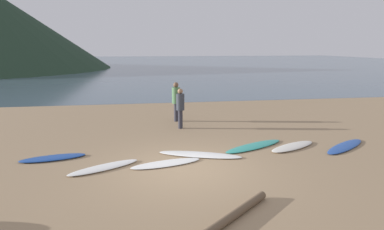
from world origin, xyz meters
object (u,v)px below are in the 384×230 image
at_px(surfboard_2, 166,163).
at_px(person_0, 176,98).
at_px(surfboard_0, 53,158).
at_px(driftwood_log, 235,214).
at_px(surfboard_5, 293,146).
at_px(surfboard_4, 254,146).
at_px(surfboard_3, 200,155).
at_px(person_1, 180,105).
at_px(surfboard_1, 104,167).
at_px(surfboard_6, 345,146).

xyz_separation_m(surfboard_2, person_0, (0.96, 5.71, 1.05)).
height_order(surfboard_0, driftwood_log, driftwood_log).
bearing_deg(surfboard_5, surfboard_0, 151.63).
bearing_deg(surfboard_4, surfboard_5, -39.37).
xyz_separation_m(surfboard_3, person_1, (-0.15, 3.69, 0.97)).
bearing_deg(surfboard_3, surfboard_4, 37.22).
relative_size(surfboard_1, driftwood_log, 0.92).
bearing_deg(driftwood_log, surfboard_4, 65.99).
bearing_deg(person_1, person_0, 109.31).
bearing_deg(surfboard_3, surfboard_2, -130.68).
relative_size(surfboard_2, driftwood_log, 0.94).
relative_size(surfboard_4, driftwood_log, 1.14).
bearing_deg(surfboard_3, person_0, 112.54).
height_order(surfboard_5, driftwood_log, driftwood_log).
bearing_deg(surfboard_2, surfboard_4, 7.12).
relative_size(surfboard_3, driftwood_log, 1.18).
distance_m(surfboard_6, person_1, 6.50).
bearing_deg(surfboard_5, surfboard_1, 161.34).
bearing_deg(surfboard_2, surfboard_3, 14.64).
xyz_separation_m(surfboard_3, surfboard_6, (5.15, 0.07, 0.00)).
bearing_deg(surfboard_1, surfboard_0, 118.13).
relative_size(surfboard_4, person_0, 1.42).
xyz_separation_m(surfboard_0, surfboard_4, (6.61, 0.20, -0.01)).
bearing_deg(surfboard_3, surfboard_5, 26.19).
height_order(surfboard_3, driftwood_log, driftwood_log).
distance_m(surfboard_2, driftwood_log, 3.53).
relative_size(surfboard_3, surfboard_6, 1.07).
bearing_deg(surfboard_0, surfboard_6, -13.85).
xyz_separation_m(surfboard_6, person_1, (-5.31, 3.62, 0.97)).
xyz_separation_m(surfboard_1, surfboard_4, (4.96, 1.29, -0.00)).
xyz_separation_m(surfboard_2, driftwood_log, (1.13, -3.34, 0.06)).
relative_size(surfboard_0, surfboard_4, 0.75).
xyz_separation_m(surfboard_0, surfboard_6, (9.72, -0.34, -0.01)).
bearing_deg(surfboard_2, person_1, 63.08).
height_order(surfboard_0, surfboard_1, surfboard_0).
relative_size(person_0, person_1, 1.07).
distance_m(surfboard_0, surfboard_2, 3.59).
bearing_deg(surfboard_4, person_0, 89.00).
bearing_deg(driftwood_log, surfboard_0, 136.24).
xyz_separation_m(surfboard_0, surfboard_5, (7.91, -0.08, 0.00)).
relative_size(surfboard_1, surfboard_3, 0.78).
bearing_deg(surfboard_0, surfboard_5, -12.44).
distance_m(surfboard_5, person_1, 4.94).
xyz_separation_m(surfboard_4, surfboard_6, (3.12, -0.54, 0.00)).
bearing_deg(driftwood_log, surfboard_3, 89.93).
distance_m(person_0, person_1, 1.40).
distance_m(surfboard_2, person_0, 5.89).
bearing_deg(surfboard_5, surfboard_2, 164.21).
bearing_deg(surfboard_4, driftwood_log, -141.25).
distance_m(person_0, driftwood_log, 9.11).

